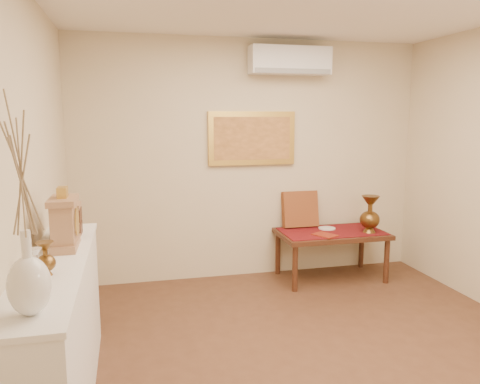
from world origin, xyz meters
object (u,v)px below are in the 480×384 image
object	(u,v)px
white_vase	(23,207)
mantel_clock	(65,222)
low_table	(331,237)
display_ledge	(60,337)
wooden_chest	(70,220)
brass_urn_tall	(370,210)

from	to	relation	value
white_vase	mantel_clock	bearing A→B (deg)	89.07
mantel_clock	low_table	xyz separation A→B (m)	(2.64, 1.58, -0.67)
white_vase	display_ledge	bearing A→B (deg)	91.03
white_vase	wooden_chest	bearing A→B (deg)	89.43
mantel_clock	wooden_chest	size ratio (longest dim) A/B	1.68
display_ledge	wooden_chest	world-z (taller)	wooden_chest
brass_urn_tall	display_ledge	xyz separation A→B (m)	(-3.06, -1.73, -0.32)
display_ledge	brass_urn_tall	bearing A→B (deg)	29.48
white_vase	brass_urn_tall	xyz separation A→B (m)	(3.05, 2.53, -0.66)
mantel_clock	low_table	distance (m)	3.15
white_vase	display_ledge	size ratio (longest dim) A/B	0.48
brass_urn_tall	low_table	distance (m)	0.53
brass_urn_tall	mantel_clock	xyz separation A→B (m)	(-3.03, -1.44, 0.35)
wooden_chest	low_table	xyz separation A→B (m)	(2.65, 1.28, -0.62)
display_ledge	mantel_clock	distance (m)	0.73
display_ledge	low_table	size ratio (longest dim) A/B	1.68
brass_urn_tall	low_table	world-z (taller)	brass_urn_tall
mantel_clock	low_table	size ratio (longest dim) A/B	0.34
mantel_clock	white_vase	bearing A→B (deg)	-90.93
brass_urn_tall	mantel_clock	bearing A→B (deg)	-154.66
brass_urn_tall	display_ledge	bearing A→B (deg)	-150.52
mantel_clock	wooden_chest	world-z (taller)	mantel_clock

